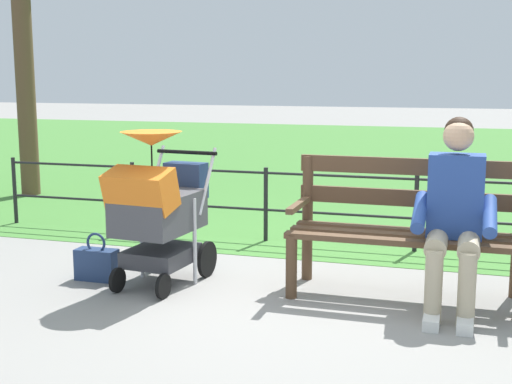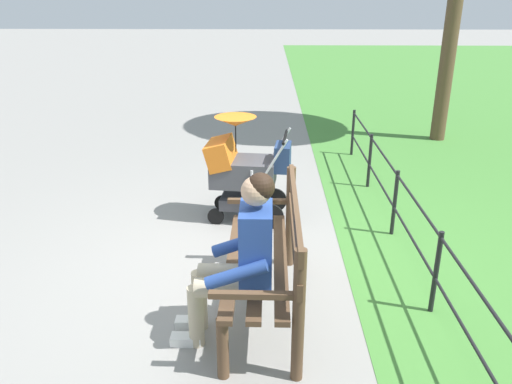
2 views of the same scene
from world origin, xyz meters
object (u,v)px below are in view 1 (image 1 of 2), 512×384
person_on_bench (455,209)px  stroller (158,207)px  handbag (97,264)px  park_bench (406,222)px

person_on_bench → stroller: 2.09m
person_on_bench → handbag: bearing=2.2°
person_on_bench → stroller: bearing=2.1°
park_bench → handbag: size_ratio=4.33×
park_bench → handbag: 2.33m
person_on_bench → stroller: person_on_bench is taller
person_on_bench → handbag: person_on_bench is taller
stroller → handbag: size_ratio=3.11×
park_bench → stroller: bearing=9.6°
park_bench → stroller: size_ratio=1.39×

